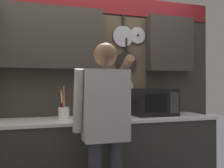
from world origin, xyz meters
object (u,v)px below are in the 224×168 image
object	(u,v)px
knife_block	(102,108)
person	(105,120)
microwave	(153,102)
utensil_crock	(64,111)

from	to	relation	value
knife_block	person	bearing A→B (deg)	-102.62
microwave	utensil_crock	bearing A→B (deg)	179.96
knife_block	utensil_crock	size ratio (longest dim) A/B	0.79
knife_block	utensil_crock	world-z (taller)	utensil_crock
microwave	utensil_crock	xyz separation A→B (m)	(-1.03, 0.00, -0.08)
knife_block	utensil_crock	distance (m)	0.42
knife_block	person	distance (m)	0.58
knife_block	person	size ratio (longest dim) A/B	0.16
knife_block	person	xyz separation A→B (m)	(-0.13, -0.56, -0.05)
microwave	knife_block	world-z (taller)	microwave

